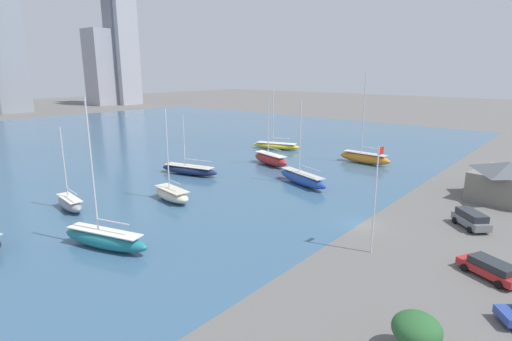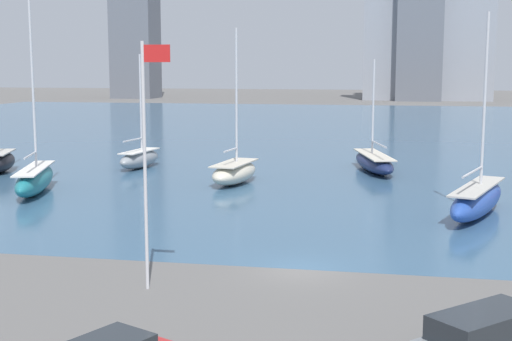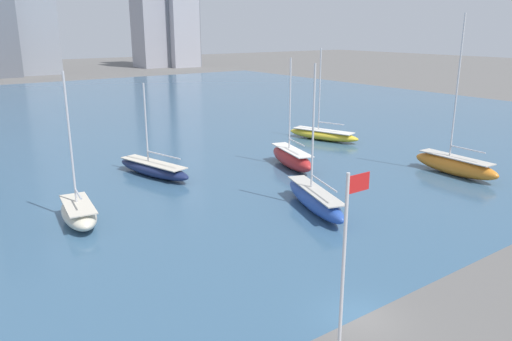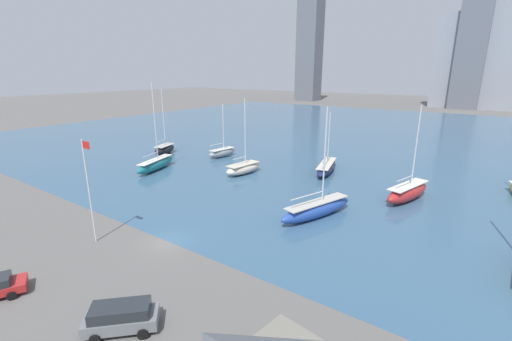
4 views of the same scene
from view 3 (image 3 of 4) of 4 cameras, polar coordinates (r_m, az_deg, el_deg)
name	(u,v)px [view 3 (image 3 of 4)]	position (r m, az deg, el deg)	size (l,w,h in m)	color
ground_plane	(360,317)	(29.48, 11.85, -16.07)	(500.00, 500.00, 0.00)	#605E5B
harbor_water	(40,125)	(89.69, -23.42, 4.75)	(180.00, 140.00, 0.00)	#385B7A
flag_pole	(343,287)	(20.47, 9.95, -12.97)	(1.24, 0.14, 10.36)	silver
sailboat_cream	(79,212)	(43.42, -19.62, -4.53)	(3.55, 7.49, 12.30)	beige
sailboat_red	(292,158)	(57.19, 4.08, 1.45)	(4.61, 9.55, 12.32)	#B72828
sailboat_navy	(153,168)	(55.06, -11.65, 0.23)	(4.99, 11.18, 9.93)	#19234C
sailboat_blue	(315,199)	(44.07, 6.73, -3.25)	(5.40, 10.91, 12.66)	#284CA8
sailboat_yellow	(323,134)	(72.08, 7.69, 4.11)	(5.82, 11.14, 12.80)	yellow
sailboat_orange	(455,165)	(58.42, 21.78, 0.62)	(2.67, 10.29, 16.95)	orange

